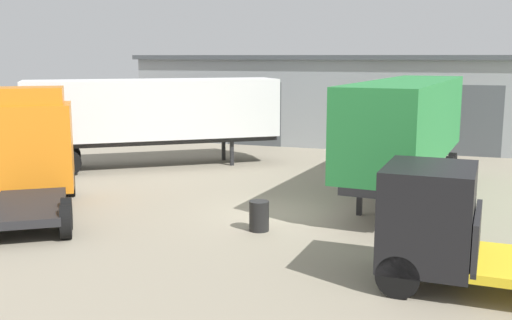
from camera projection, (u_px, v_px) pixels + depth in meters
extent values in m
plane|color=gray|center=(280.00, 214.00, 19.24)|extent=(60.00, 60.00, 0.00)
cube|color=#93999E|center=(365.00, 102.00, 34.79)|extent=(26.11, 6.28, 4.83)
cube|color=#474C51|center=(366.00, 57.00, 34.36)|extent=(26.61, 6.78, 0.25)
cube|color=#4C5156|center=(254.00, 114.00, 33.84)|extent=(3.20, 0.08, 3.60)
cube|color=#4C5156|center=(469.00, 121.00, 30.16)|extent=(3.20, 0.08, 3.60)
cube|color=orange|center=(34.00, 147.00, 20.58)|extent=(3.42, 3.40, 2.94)
cube|color=orange|center=(31.00, 96.00, 20.09)|extent=(2.68, 2.58, 0.60)
cube|color=black|center=(36.00, 126.00, 21.58)|extent=(1.77, 1.26, 1.06)
cube|color=#232326|center=(28.00, 207.00, 17.76)|extent=(3.94, 4.46, 0.24)
cylinder|color=black|center=(5.00, 187.00, 21.10)|extent=(0.79, 0.96, 0.96)
cylinder|color=black|center=(70.00, 183.00, 21.69)|extent=(0.79, 0.96, 0.96)
cylinder|color=black|center=(67.00, 214.00, 17.48)|extent=(0.79, 0.96, 0.96)
cylinder|color=black|center=(66.00, 222.00, 16.63)|extent=(0.79, 0.96, 0.96)
cube|color=#28843D|center=(408.00, 120.00, 21.43)|extent=(3.57, 11.39, 2.82)
cube|color=#232326|center=(406.00, 162.00, 21.69)|extent=(2.82, 11.32, 0.24)
cube|color=#232326|center=(410.00, 203.00, 18.43)|extent=(0.17, 0.17, 1.11)
cube|color=#232326|center=(360.00, 198.00, 19.08)|extent=(0.17, 0.17, 1.11)
cylinder|color=black|center=(449.00, 167.00, 24.78)|extent=(0.39, 0.97, 0.95)
cylinder|color=black|center=(396.00, 164.00, 25.68)|extent=(0.39, 0.97, 0.95)
cylinder|color=black|center=(452.00, 164.00, 25.68)|extent=(0.39, 0.97, 0.95)
cylinder|color=black|center=(401.00, 160.00, 26.57)|extent=(0.39, 0.97, 0.95)
cube|color=black|center=(428.00, 215.00, 13.19)|extent=(2.02, 2.49, 2.20)
cube|color=black|center=(387.00, 194.00, 13.46)|extent=(0.18, 2.02, 0.88)
cube|color=#232326|center=(477.00, 236.00, 12.87)|extent=(0.24, 2.40, 1.10)
cylinder|color=black|center=(398.00, 276.00, 12.58)|extent=(0.95, 0.35, 0.94)
cylinder|color=black|center=(411.00, 247.00, 14.50)|extent=(0.95, 0.35, 0.94)
cube|color=silver|center=(154.00, 109.00, 27.19)|extent=(10.58, 8.63, 2.63)
cube|color=#232326|center=(155.00, 140.00, 27.44)|extent=(10.14, 8.02, 0.24)
cube|color=#232326|center=(224.00, 149.00, 29.29)|extent=(0.22, 0.22, 1.11)
cube|color=#232326|center=(232.00, 154.00, 27.78)|extent=(0.22, 0.22, 1.11)
cylinder|color=black|center=(69.00, 155.00, 27.49)|extent=(1.04, 0.87, 1.07)
cylinder|color=black|center=(69.00, 163.00, 25.42)|extent=(1.04, 0.87, 1.07)
cylinder|color=black|center=(46.00, 156.00, 27.20)|extent=(1.04, 0.87, 1.07)
cylinder|color=black|center=(44.00, 164.00, 25.13)|extent=(1.04, 0.87, 1.07)
cylinder|color=black|center=(259.00, 216.00, 17.39)|extent=(0.58, 0.58, 0.88)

